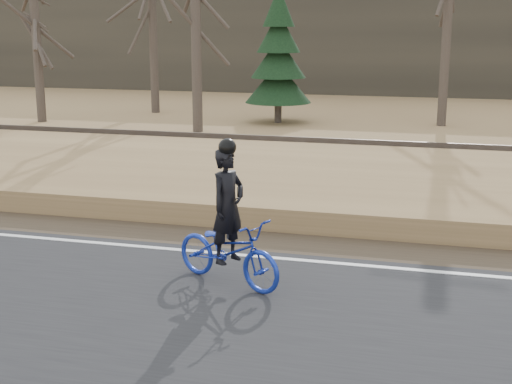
# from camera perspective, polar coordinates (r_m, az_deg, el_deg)

# --- Properties ---
(ground) EXTENTS (120.00, 120.00, 0.00)m
(ground) POSITION_cam_1_polar(r_m,az_deg,el_deg) (12.01, -3.54, -5.47)
(ground) COLOR #99794E
(ground) RESTS_ON ground
(road) EXTENTS (120.00, 6.00, 0.06)m
(road) POSITION_cam_1_polar(r_m,az_deg,el_deg) (9.82, -8.20, -9.84)
(road) COLOR black
(road) RESTS_ON ground
(edge_line) EXTENTS (120.00, 0.12, 0.01)m
(edge_line) POSITION_cam_1_polar(r_m,az_deg,el_deg) (12.17, -3.25, -4.88)
(edge_line) COLOR silver
(edge_line) RESTS_ON road
(shoulder) EXTENTS (120.00, 1.60, 0.04)m
(shoulder) POSITION_cam_1_polar(r_m,az_deg,el_deg) (13.09, -1.88, -3.75)
(shoulder) COLOR #473A2B
(shoulder) RESTS_ON ground
(embankment) EXTENTS (120.00, 5.00, 0.44)m
(embankment) POSITION_cam_1_polar(r_m,az_deg,el_deg) (15.83, 1.24, 0.05)
(embankment) COLOR #99794E
(embankment) RESTS_ON ground
(ballast) EXTENTS (120.00, 3.00, 0.45)m
(ballast) POSITION_cam_1_polar(r_m,az_deg,el_deg) (19.46, 3.89, 2.57)
(ballast) COLOR slate
(ballast) RESTS_ON ground
(railroad) EXTENTS (120.00, 2.40, 0.29)m
(railroad) POSITION_cam_1_polar(r_m,az_deg,el_deg) (19.41, 3.90, 3.45)
(railroad) COLOR black
(railroad) RESTS_ON ballast
(treeline_backdrop) EXTENTS (120.00, 4.00, 6.00)m
(treeline_backdrop) POSITION_cam_1_polar(r_m,az_deg,el_deg) (40.94, 10.03, 12.01)
(treeline_backdrop) COLOR #383328
(treeline_backdrop) RESTS_ON ground
(cyclist) EXTENTS (2.05, 1.42, 2.20)m
(cyclist) POSITION_cam_1_polar(r_m,az_deg,el_deg) (10.59, -2.24, -3.79)
(cyclist) COLOR #162C9D
(cyclist) RESTS_ON road
(bare_tree_far_left) EXTENTS (0.36, 0.36, 6.80)m
(bare_tree_far_left) POSITION_cam_1_polar(r_m,az_deg,el_deg) (29.67, -17.18, 11.93)
(bare_tree_far_left) COLOR #493F36
(bare_tree_far_left) RESTS_ON ground
(bare_tree_left) EXTENTS (0.36, 0.36, 9.13)m
(bare_tree_left) POSITION_cam_1_polar(r_m,az_deg,el_deg) (31.68, -8.31, 14.54)
(bare_tree_left) COLOR #493F36
(bare_tree_left) RESTS_ON ground
(bare_tree_near_left) EXTENTS (0.36, 0.36, 7.83)m
(bare_tree_near_left) POSITION_cam_1_polar(r_m,az_deg,el_deg) (25.78, -4.84, 13.46)
(bare_tree_near_left) COLOR #493F36
(bare_tree_near_left) RESTS_ON ground
(bare_tree_center) EXTENTS (0.36, 0.36, 8.75)m
(bare_tree_center) POSITION_cam_1_polar(r_m,az_deg,el_deg) (28.18, 15.12, 14.00)
(bare_tree_center) COLOR #493F36
(bare_tree_center) RESTS_ON ground
(conifer) EXTENTS (2.60, 2.60, 5.25)m
(conifer) POSITION_cam_1_polar(r_m,az_deg,el_deg) (28.20, 1.81, 10.59)
(conifer) COLOR #493F36
(conifer) RESTS_ON ground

